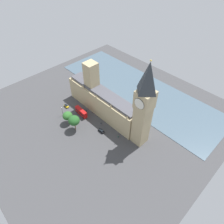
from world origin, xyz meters
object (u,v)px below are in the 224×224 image
at_px(clock_tower, 144,106).
at_px(plane_tree_by_river_gate, 74,121).
at_px(car_yellow_cab_far_end, 66,106).
at_px(pedestrian_kerbside, 86,111).
at_px(double_decker_bus_corner, 81,112).
at_px(pedestrian_midblock, 101,123).
at_px(plane_tree_opposite_hall, 68,116).
at_px(car_black_leading, 101,131).
at_px(street_lamp_trailing, 62,110).
at_px(pedestrian_under_trees, 118,136).
at_px(parliament_building, 102,100).

relative_size(clock_tower, plane_tree_by_river_gate, 4.96).
relative_size(car_yellow_cab_far_end, pedestrian_kerbside, 2.74).
xyz_separation_m(double_decker_bus_corner, plane_tree_by_river_gate, (10.68, 7.72, 5.14)).
height_order(pedestrian_midblock, plane_tree_opposite_hall, plane_tree_opposite_hall).
xyz_separation_m(car_yellow_cab_far_end, car_black_leading, (-2.44, 34.55, 0.00)).
height_order(clock_tower, pedestrian_midblock, clock_tower).
height_order(double_decker_bus_corner, car_black_leading, double_decker_bus_corner).
relative_size(clock_tower, pedestrian_midblock, 32.72).
distance_m(plane_tree_opposite_hall, street_lamp_trailing, 8.81).
xyz_separation_m(pedestrian_kerbside, pedestrian_under_trees, (0.52, 31.44, 0.10)).
xyz_separation_m(pedestrian_midblock, street_lamp_trailing, (13.12, -24.08, 4.00)).
bearing_deg(pedestrian_kerbside, car_yellow_cab_far_end, -42.56).
height_order(plane_tree_by_river_gate, street_lamp_trailing, plane_tree_by_river_gate).
bearing_deg(pedestrian_under_trees, street_lamp_trailing, -93.87).
height_order(double_decker_bus_corner, plane_tree_opposite_hall, plane_tree_opposite_hall).
distance_m(parliament_building, car_yellow_cab_far_end, 27.23).
xyz_separation_m(pedestrian_midblock, plane_tree_opposite_hall, (14.38, -15.47, 5.39)).
bearing_deg(double_decker_bus_corner, street_lamp_trailing, -40.52).
bearing_deg(parliament_building, double_decker_bus_corner, -27.33).
height_order(car_yellow_cab_far_end, pedestrian_midblock, car_yellow_cab_far_end).
xyz_separation_m(car_black_leading, plane_tree_by_river_gate, (10.21, -13.05, 6.88)).
bearing_deg(car_black_leading, pedestrian_under_trees, -67.33).
bearing_deg(parliament_building, plane_tree_by_river_gate, 2.67).
xyz_separation_m(pedestrian_kerbside, plane_tree_by_river_gate, (15.21, 8.08, 7.10)).
relative_size(pedestrian_kerbside, plane_tree_opposite_hall, 0.17).
distance_m(pedestrian_kerbside, plane_tree_by_river_gate, 18.63).
bearing_deg(plane_tree_by_river_gate, clock_tower, 123.27).
xyz_separation_m(double_decker_bus_corner, plane_tree_opposite_hall, (10.43, 0.14, 3.49)).
distance_m(parliament_building, double_decker_bus_corner, 16.06).
bearing_deg(parliament_building, street_lamp_trailing, -34.47).
bearing_deg(clock_tower, pedestrian_midblock, -73.89).
relative_size(clock_tower, double_decker_bus_corner, 5.05).
distance_m(pedestrian_midblock, street_lamp_trailing, 27.71).
height_order(car_yellow_cab_far_end, pedestrian_under_trees, car_yellow_cab_far_end).
bearing_deg(pedestrian_midblock, clock_tower, -151.71).
bearing_deg(pedestrian_kerbside, clock_tower, 117.78).
bearing_deg(car_yellow_cab_far_end, pedestrian_midblock, 103.66).
bearing_deg(plane_tree_by_river_gate, plane_tree_opposite_hall, -91.86).
bearing_deg(double_decker_bus_corner, clock_tower, 107.60).
bearing_deg(street_lamp_trailing, pedestrian_under_trees, 108.42).
xyz_separation_m(car_black_leading, plane_tree_opposite_hall, (9.96, -20.63, 5.23)).
distance_m(pedestrian_under_trees, street_lamp_trailing, 41.88).
height_order(clock_tower, car_black_leading, clock_tower).
xyz_separation_m(clock_tower, plane_tree_by_river_gate, (22.06, -33.62, -19.87)).
bearing_deg(plane_tree_opposite_hall, double_decker_bus_corner, -179.24).
xyz_separation_m(pedestrian_under_trees, plane_tree_by_river_gate, (14.68, -23.36, 7.00)).
xyz_separation_m(double_decker_bus_corner, car_black_leading, (0.47, 20.76, -1.75)).
height_order(car_yellow_cab_far_end, car_black_leading, same).
distance_m(car_yellow_cab_far_end, car_black_leading, 34.64).
distance_m(parliament_building, clock_tower, 39.10).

